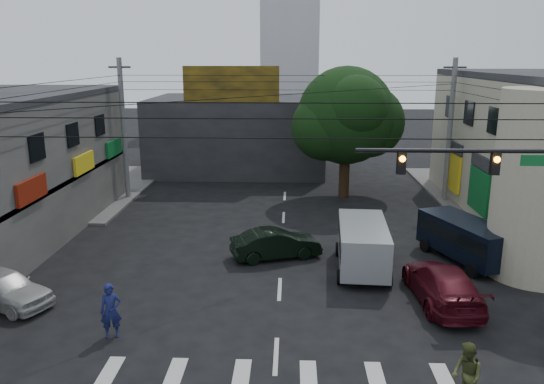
# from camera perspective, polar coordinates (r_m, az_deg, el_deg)

# --- Properties ---
(ground) EXTENTS (160.00, 160.00, 0.00)m
(ground) POSITION_cam_1_polar(r_m,az_deg,el_deg) (20.25, 0.69, -12.78)
(ground) COLOR black
(ground) RESTS_ON ground
(sidewalk_far_left) EXTENTS (16.00, 16.00, 0.15)m
(sidewalk_far_left) POSITION_cam_1_polar(r_m,az_deg,el_deg) (41.48, -24.31, 0.29)
(sidewalk_far_left) COLOR #514F4C
(sidewalk_far_left) RESTS_ON ground
(corner_column) EXTENTS (4.00, 4.00, 8.00)m
(corner_column) POSITION_cam_1_polar(r_m,az_deg,el_deg) (24.97, 27.11, 0.65)
(corner_column) COLOR #A1987F
(corner_column) RESTS_ON ground
(building_far) EXTENTS (14.00, 10.00, 6.00)m
(building_far) POSITION_cam_1_polar(r_m,az_deg,el_deg) (44.68, -3.60, 6.29)
(building_far) COLOR #232326
(building_far) RESTS_ON ground
(billboard) EXTENTS (7.00, 0.30, 2.60)m
(billboard) POSITION_cam_1_polar(r_m,az_deg,el_deg) (39.41, -4.42, 11.49)
(billboard) COLOR olive
(billboard) RESTS_ON building_far
(street_tree) EXTENTS (6.40, 6.40, 8.70)m
(street_tree) POSITION_cam_1_polar(r_m,az_deg,el_deg) (35.40, 7.99, 8.11)
(street_tree) COLOR black
(street_tree) RESTS_ON ground
(traffic_gantry) EXTENTS (7.10, 0.35, 7.20)m
(traffic_gantry) POSITION_cam_1_polar(r_m,az_deg,el_deg) (19.06, 24.88, -0.36)
(traffic_gantry) COLOR black
(traffic_gantry) RESTS_ON ground
(utility_pole_far_left) EXTENTS (0.32, 0.32, 9.20)m
(utility_pole_far_left) POSITION_cam_1_polar(r_m,az_deg,el_deg) (36.03, -15.65, 6.42)
(utility_pole_far_left) COLOR #59595B
(utility_pole_far_left) RESTS_ON ground
(utility_pole_far_right) EXTENTS (0.32, 0.32, 9.20)m
(utility_pole_far_right) POSITION_cam_1_polar(r_m,az_deg,el_deg) (35.78, 18.57, 6.16)
(utility_pole_far_right) COLOR #59595B
(utility_pole_far_right) RESTS_ON ground
(dark_sedan) EXTENTS (3.95, 5.06, 1.38)m
(dark_sedan) POSITION_cam_1_polar(r_m,az_deg,el_deg) (25.05, 0.42, -5.60)
(dark_sedan) COLOR black
(dark_sedan) RESTS_ON ground
(white_compact) EXTENTS (4.74, 5.39, 1.42)m
(white_compact) POSITION_cam_1_polar(r_m,az_deg,el_deg) (22.90, -26.95, -9.16)
(white_compact) COLOR #BBBAB6
(white_compact) RESTS_ON ground
(maroon_sedan) EXTENTS (2.63, 5.36, 1.49)m
(maroon_sedan) POSITION_cam_1_polar(r_m,az_deg,el_deg) (21.70, 17.84, -9.41)
(maroon_sedan) COLOR #3F0912
(maroon_sedan) RESTS_ON ground
(silver_minivan) EXTENTS (5.15, 2.67, 2.10)m
(silver_minivan) POSITION_cam_1_polar(r_m,az_deg,el_deg) (23.89, 9.71, -5.89)
(silver_minivan) COLOR #9A9EA2
(silver_minivan) RESTS_ON ground
(navy_van) EXTENTS (6.20, 5.25, 1.97)m
(navy_van) POSITION_cam_1_polar(r_m,az_deg,el_deg) (26.09, 20.07, -4.99)
(navy_van) COLOR black
(navy_van) RESTS_ON ground
(traffic_officer) EXTENTS (0.95, 0.84, 1.92)m
(traffic_officer) POSITION_cam_1_polar(r_m,az_deg,el_deg) (19.00, -16.95, -12.13)
(traffic_officer) COLOR #161B4E
(traffic_officer) RESTS_ON ground
(pedestrian_olive) EXTENTS (1.19, 1.07, 1.85)m
(pedestrian_olive) POSITION_cam_1_polar(r_m,az_deg,el_deg) (15.94, 20.20, -18.03)
(pedestrian_olive) COLOR #3E4721
(pedestrian_olive) RESTS_ON ground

